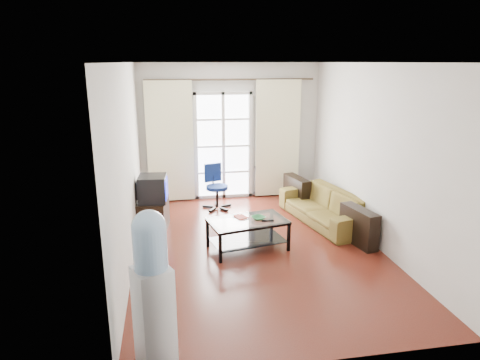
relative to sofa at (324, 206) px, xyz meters
The scene contains 20 objects.
floor 1.64m from the sofa, 148.29° to the right, with size 5.20×5.20×0.00m, color #5D2216.
ceiling 2.91m from the sofa, 148.29° to the right, with size 5.20×5.20×0.00m, color white.
wall_back 2.47m from the sofa, 128.24° to the left, with size 3.60×0.02×2.70m, color silver.
wall_front 3.87m from the sofa, 111.76° to the right, with size 3.60×0.02×2.70m, color silver.
wall_left 3.46m from the sofa, 165.00° to the right, with size 0.02×5.20×2.70m, color silver.
wall_right 1.43m from the sofa, 63.64° to the right, with size 0.02×5.20×2.70m, color silver.
french_door 2.41m from the sofa, 132.07° to the left, with size 1.16×0.06×2.15m.
curtain_rod 3.00m from the sofa, 129.89° to the left, with size 0.04×0.04×3.30m, color #4C3F2D.
curtain_left 3.18m from the sofa, 147.72° to the left, with size 0.90×0.07×2.35m, color #FEFFCD.
curtain_right 1.92m from the sofa, 104.73° to the left, with size 0.90×0.07×2.35m, color #FEFFCD.
radiator 1.75m from the sofa, 109.32° to the left, with size 0.64×0.12×0.64m, color gray.
sofa is the anchor object (origin of this frame).
coffee_table 1.75m from the sofa, 150.14° to the right, with size 1.24×0.86×0.46m.
bowl 1.63m from the sofa, 147.25° to the right, with size 0.26×0.26×0.05m, color #2E8146.
book 1.86m from the sofa, 155.14° to the right, with size 0.22×0.25×0.02m, color #A32C14.
remote 1.57m from the sofa, 142.27° to the right, with size 0.17×0.05×0.02m, color black.
tv_stand 2.93m from the sofa, behind, with size 0.46×0.69×0.50m, color black.
crt_tv 2.95m from the sofa, behind, with size 0.51×0.50×0.43m.
task_chair 2.05m from the sofa, 148.97° to the left, with size 0.72×0.72×0.84m.
water_cooler 4.30m from the sofa, 131.41° to the right, with size 0.40×0.40×1.50m.
Camera 1 is at (-1.26, -5.82, 2.71)m, focal length 32.00 mm.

